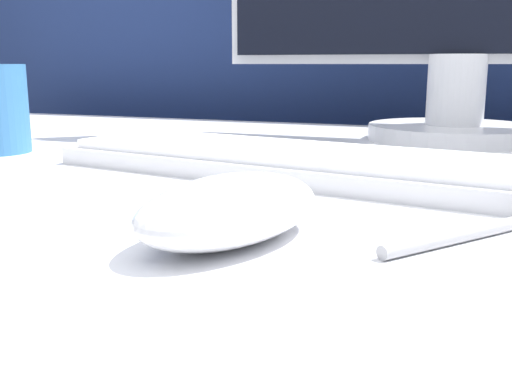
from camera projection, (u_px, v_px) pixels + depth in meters
partition_panel at (426, 208)px, 1.07m from camera, size 5.00×0.03×1.12m
computer_mouse_near at (231, 209)px, 0.32m from camera, size 0.10×0.14×0.04m
keyboard at (302, 163)px, 0.52m from camera, size 0.47×0.20×0.02m
pen at (474, 232)px, 0.33m from camera, size 0.09×0.12×0.01m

